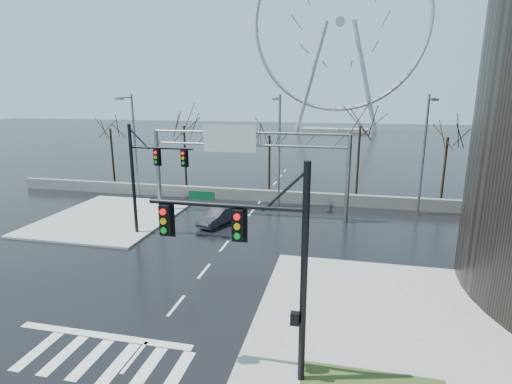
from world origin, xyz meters
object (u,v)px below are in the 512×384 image
(signal_mast_far, at_px, (147,170))
(sign_gantry, at_px, (243,155))
(ferris_wheel, at_px, (340,29))
(signal_mast_near, at_px, (264,252))
(car, at_px, (218,217))

(signal_mast_far, xyz_separation_m, sign_gantry, (5.49, 6.00, 0.35))
(signal_mast_far, bearing_deg, ferris_wheel, 82.80)
(signal_mast_far, relative_size, sign_gantry, 0.49)
(signal_mast_near, xyz_separation_m, ferris_wheel, (-0.14, 99.04, 21.26))
(signal_mast_far, bearing_deg, signal_mast_near, -49.74)
(signal_mast_near, distance_m, sign_gantry, 19.79)
(sign_gantry, xyz_separation_m, ferris_wheel, (5.38, 80.04, 20.95))
(sign_gantry, distance_m, ferris_wheel, 82.91)
(signal_mast_near, distance_m, signal_mast_far, 17.03)
(signal_mast_near, bearing_deg, sign_gantry, 106.19)
(signal_mast_far, bearing_deg, sign_gantry, 47.53)
(ferris_wheel, bearing_deg, car, -94.73)
(car, bearing_deg, sign_gantry, 78.50)
(signal_mast_near, height_order, sign_gantry, signal_mast_near)
(sign_gantry, distance_m, car, 5.44)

